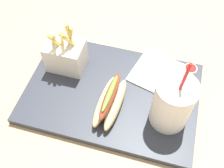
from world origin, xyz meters
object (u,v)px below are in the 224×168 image
ketchup_cup_1 (175,91)px  soda_cup (172,103)px  hot_dog_1 (110,101)px  fries_basket (66,55)px  napkin_stack (157,73)px  ketchup_cup_2 (190,70)px

ketchup_cup_1 → soda_cup: bearing=-94.5°
hot_dog_1 → ketchup_cup_1: bearing=28.9°
fries_basket → ketchup_cup_1: bearing=-2.6°
fries_basket → hot_dog_1: size_ratio=0.97×
napkin_stack → ketchup_cup_1: bearing=-44.5°
soda_cup → ketchup_cup_1: bearing=85.5°
ketchup_cup_2 → soda_cup: bearing=-103.3°
soda_cup → fries_basket: (-0.29, 0.09, -0.02)m
hot_dog_1 → napkin_stack: 0.17m
ketchup_cup_2 → napkin_stack: (-0.08, -0.02, -0.01)m
hot_dog_1 → soda_cup: bearing=2.6°
hot_dog_1 → ketchup_cup_1: 0.17m
soda_cup → hot_dog_1: 0.15m
fries_basket → ketchup_cup_1: (0.30, -0.01, -0.03)m
ketchup_cup_1 → ketchup_cup_2: size_ratio=0.87×
fries_basket → hot_dog_1: fries_basket is taller
fries_basket → napkin_stack: (0.24, 0.04, -0.04)m
ketchup_cup_1 → ketchup_cup_2: 0.08m
soda_cup → ketchup_cup_1: size_ratio=6.74×
soda_cup → ketchup_cup_1: 0.09m
fries_basket → napkin_stack: size_ratio=1.17×
ketchup_cup_2 → napkin_stack: ketchup_cup_2 is taller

